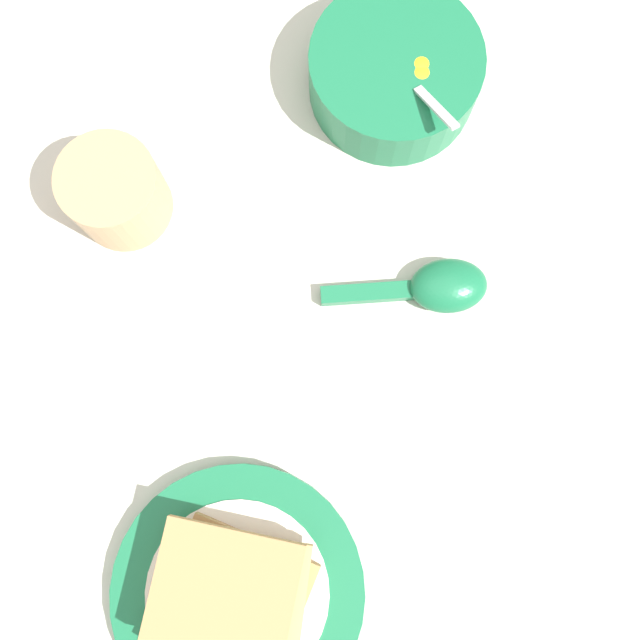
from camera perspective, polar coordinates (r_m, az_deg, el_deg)
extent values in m
plane|color=beige|center=(0.62, -12.05, 1.36)|extent=(3.00, 3.00, 0.00)
cylinder|color=#196B42|center=(0.65, 5.68, 18.18)|extent=(0.14, 0.14, 0.05)
cylinder|color=white|center=(0.65, 5.71, 18.32)|extent=(0.12, 0.12, 0.02)
ellipsoid|color=yellow|center=(0.63, 7.69, 17.88)|extent=(0.03, 0.03, 0.02)
ellipsoid|color=yellow|center=(0.63, 7.67, 18.48)|extent=(0.03, 0.03, 0.02)
cylinder|color=black|center=(0.63, 4.45, 18.67)|extent=(0.03, 0.03, 0.00)
ellipsoid|color=silver|center=(0.63, 6.59, 17.93)|extent=(0.03, 0.02, 0.01)
cube|color=silver|center=(0.60, 8.85, 15.71)|extent=(0.05, 0.02, 0.03)
cylinder|color=#196B42|center=(0.60, -6.23, -19.90)|extent=(0.19, 0.19, 0.02)
cylinder|color=white|center=(0.59, -6.33, -20.05)|extent=(0.14, 0.14, 0.00)
cube|color=tan|center=(0.59, -6.75, -20.64)|extent=(0.14, 0.14, 0.01)
cube|color=tan|center=(0.57, -6.58, -20.87)|extent=(0.12, 0.13, 0.01)
cube|color=tan|center=(0.56, -7.40, -20.14)|extent=(0.12, 0.13, 0.01)
ellipsoid|color=#196B42|center=(0.61, 9.77, 2.59)|extent=(0.05, 0.07, 0.03)
cube|color=#196B42|center=(0.60, 3.73, 2.06)|extent=(0.02, 0.08, 0.01)
cylinder|color=tan|center=(0.62, -15.29, 9.32)|extent=(0.08, 0.08, 0.07)
cylinder|color=#472B16|center=(0.60, -15.94, 10.12)|extent=(0.06, 0.06, 0.01)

